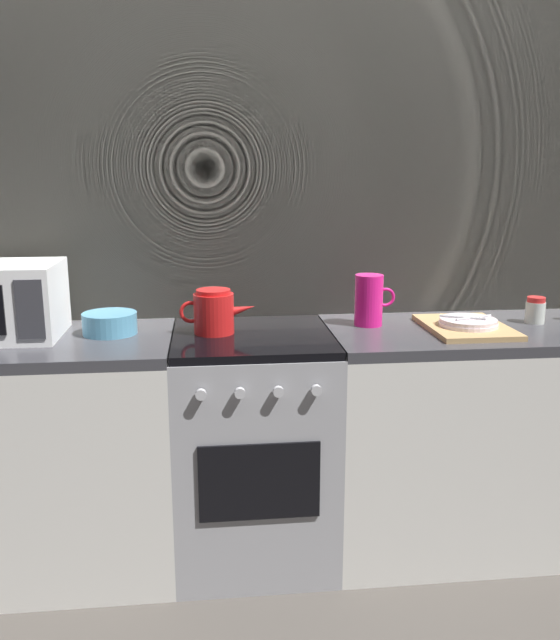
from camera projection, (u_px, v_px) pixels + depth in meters
ground_plane at (254, 549)px, 2.65m from camera, size 8.00×8.00×0.00m
back_wall at (246, 244)px, 2.70m from camera, size 3.60×0.05×2.40m
counter_left at (14, 457)px, 2.46m from camera, size 1.20×0.60×0.90m
stove_unit at (253, 446)px, 2.55m from camera, size 0.60×0.63×0.90m
counter_right at (476, 436)px, 2.65m from camera, size 1.20×0.60×0.90m
kettle at (214, 312)px, 2.44m from camera, size 0.28×0.15×0.17m
mixing_bowl at (110, 323)px, 2.44m from camera, size 0.20×0.20×0.08m
pitcher at (369, 300)px, 2.57m from camera, size 0.16×0.11×0.20m
dish_pile at (467, 325)px, 2.50m from camera, size 0.30×0.40×0.06m
spice_jar at (535, 310)px, 2.61m from camera, size 0.08×0.08×0.10m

